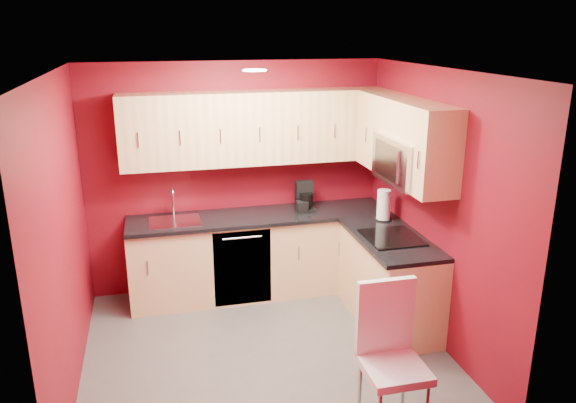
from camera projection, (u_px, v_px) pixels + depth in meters
name	position (u px, v px, depth m)	size (l,w,h in m)	color
floor	(265.00, 351.00, 5.12)	(3.20, 3.20, 0.00)	#4E4C49
ceiling	(262.00, 71.00, 4.38)	(3.20, 3.20, 0.00)	white
wall_back	(236.00, 178.00, 6.14)	(3.20, 3.20, 0.00)	maroon
wall_front	(314.00, 303.00, 3.36)	(3.20, 3.20, 0.00)	maroon
wall_left	(63.00, 238.00, 4.38)	(3.00, 3.00, 0.00)	maroon
wall_right	(435.00, 208.00, 5.12)	(3.00, 3.00, 0.00)	maroon
base_cabinets_back	(261.00, 255.00, 6.15)	(2.80, 0.60, 0.87)	#D9B67C
base_cabinets_right	(389.00, 281.00, 5.52)	(0.60, 1.30, 0.87)	#D9B67C
countertop_back	(260.00, 216.00, 6.00)	(2.80, 0.63, 0.04)	black
countertop_right	(391.00, 239.00, 5.37)	(0.63, 1.27, 0.04)	black
upper_cabinets_back	(256.00, 127.00, 5.85)	(2.80, 0.35, 0.75)	#D2B576
upper_cabinets_right	(401.00, 131.00, 5.30)	(0.35, 1.55, 0.75)	#D2B576
microwave	(408.00, 160.00, 5.13)	(0.42, 0.76, 0.42)	silver
cooktop	(392.00, 238.00, 5.33)	(0.50, 0.55, 0.01)	black
sink	(175.00, 218.00, 5.80)	(0.52, 0.42, 0.35)	silver
dishwasher_front	(242.00, 268.00, 5.83)	(0.60, 0.02, 0.82)	black
downlight	(255.00, 70.00, 4.66)	(0.20, 0.20, 0.01)	white
coffee_maker	(306.00, 196.00, 6.10)	(0.19, 0.25, 0.31)	black
napkin_holder	(302.00, 207.00, 6.05)	(0.12, 0.12, 0.12)	black
paper_towel	(384.00, 205.00, 5.79)	(0.18, 0.18, 0.32)	white
dining_chair	(394.00, 361.00, 4.01)	(0.44, 0.46, 1.09)	silver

